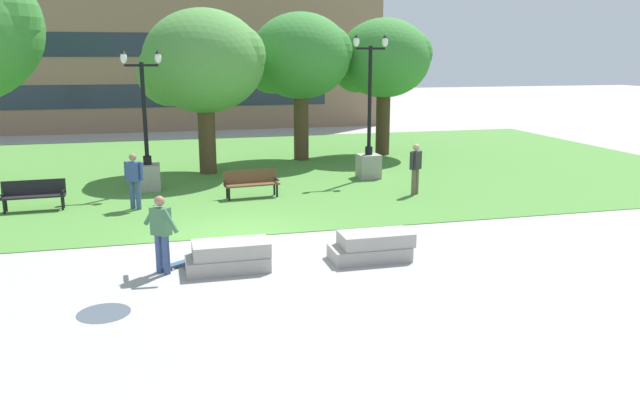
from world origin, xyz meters
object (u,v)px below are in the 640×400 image
object	(u,v)px
concrete_block_left	(372,246)
person_skateboarder	(161,230)
concrete_block_center	(229,256)
person_bystander_far_lawn	(416,166)
lamp_post_left	(369,150)
lamp_post_center	(148,163)
person_bystander_near_lawn	(134,178)
skateboard	(178,263)
park_bench_near_left	(34,193)
park_bench_near_right	(251,182)

from	to	relation	value
concrete_block_left	person_skateboarder	distance (m)	4.72
concrete_block_left	person_skateboarder	size ratio (longest dim) A/B	1.10
concrete_block_center	person_bystander_far_lawn	world-z (taller)	person_bystander_far_lawn
concrete_block_left	person_bystander_far_lawn	distance (m)	7.12
concrete_block_left	lamp_post_left	xyz separation A→B (m)	(3.04, 9.24, 0.78)
lamp_post_center	person_bystander_near_lawn	world-z (taller)	lamp_post_center
lamp_post_left	skateboard	bearing A→B (deg)	-130.42
concrete_block_left	park_bench_near_left	size ratio (longest dim) A/B	1.03
concrete_block_left	skateboard	xyz separation A→B (m)	(-4.35, 0.56, -0.22)
person_skateboarder	person_bystander_near_lawn	distance (m)	6.09
park_bench_near_right	lamp_post_center	xyz separation A→B (m)	(-3.29, 1.98, 0.45)
lamp_post_center	person_bystander_near_lawn	distance (m)	2.76
park_bench_near_left	lamp_post_center	world-z (taller)	lamp_post_center
concrete_block_center	park_bench_near_right	size ratio (longest dim) A/B	0.98
concrete_block_left	person_skateboarder	world-z (taller)	person_skateboarder
park_bench_near_right	person_bystander_near_lawn	distance (m)	3.75
lamp_post_left	lamp_post_center	bearing A→B (deg)	-178.35
concrete_block_center	park_bench_near_left	xyz separation A→B (m)	(-5.10, 6.82, 0.23)
concrete_block_left	person_bystander_near_lawn	xyz separation A→B (m)	(-5.41, 6.27, 0.68)
concrete_block_left	park_bench_near_left	world-z (taller)	park_bench_near_left
lamp_post_left	person_bystander_near_lawn	size ratio (longest dim) A/B	3.10
skateboard	lamp_post_center	size ratio (longest dim) A/B	0.20
concrete_block_left	park_bench_near_right	distance (m)	7.25
person_skateboarder	lamp_post_left	xyz separation A→B (m)	(7.72, 9.01, 0.12)
concrete_block_center	person_bystander_near_lawn	distance (m)	6.58
concrete_block_center	person_bystander_far_lawn	xyz separation A→B (m)	(6.89, 6.01, 0.68)
skateboard	person_bystander_near_lawn	size ratio (longest dim) A/B	0.56
concrete_block_center	concrete_block_left	world-z (taller)	same
person_skateboarder	park_bench_near_left	bearing A→B (deg)	118.96
concrete_block_center	skateboard	size ratio (longest dim) A/B	1.89
person_skateboarder	lamp_post_center	size ratio (longest dim) A/B	0.36
skateboard	lamp_post_center	world-z (taller)	lamp_post_center
park_bench_near_left	concrete_block_center	bearing A→B (deg)	-53.24
skateboard	park_bench_near_right	world-z (taller)	park_bench_near_right
park_bench_near_left	lamp_post_left	size ratio (longest dim) A/B	0.34
concrete_block_left	park_bench_near_left	distance (m)	10.85
lamp_post_left	person_bystander_near_lawn	distance (m)	8.97
park_bench_near_left	lamp_post_left	xyz separation A→B (m)	(11.41, 2.33, 0.55)
concrete_block_center	person_skateboarder	bearing A→B (deg)	174.13
concrete_block_left	park_bench_near_left	bearing A→B (deg)	140.46
skateboard	park_bench_near_right	bearing A→B (deg)	68.25
skateboard	park_bench_near_right	size ratio (longest dim) A/B	0.52
concrete_block_center	lamp_post_left	bearing A→B (deg)	55.41
concrete_block_center	park_bench_near_left	world-z (taller)	park_bench_near_left
person_skateboarder	lamp_post_center	bearing A→B (deg)	92.50
concrete_block_center	park_bench_near_right	world-z (taller)	park_bench_near_right
concrete_block_left	person_bystander_far_lawn	xyz separation A→B (m)	(3.62, 6.09, 0.68)
concrete_block_center	lamp_post_center	xyz separation A→B (m)	(-1.79, 8.92, 0.68)
park_bench_near_right	lamp_post_center	bearing A→B (deg)	148.99
concrete_block_left	park_bench_near_left	xyz separation A→B (m)	(-8.37, 6.91, 0.23)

